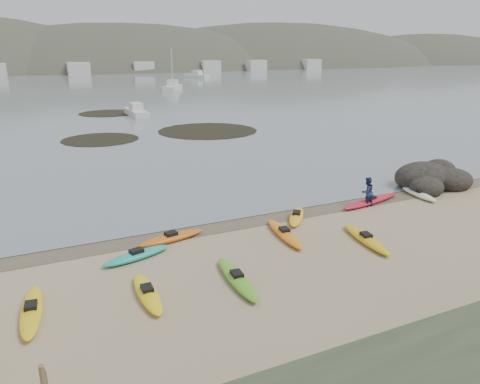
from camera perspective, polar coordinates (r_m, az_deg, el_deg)
ground at (r=24.85m, az=0.00°, el=-3.31°), size 600.00×600.00×0.00m
wet_sand at (r=24.59m, az=0.30°, el=-3.52°), size 60.00×60.00×0.00m
water at (r=321.28m, az=-24.48°, el=14.20°), size 1200.00×1200.00×0.00m
kayaks at (r=21.94m, az=3.43°, el=-5.73°), size 22.97×8.56×0.34m
person_east at (r=27.50m, az=15.23°, el=0.01°), size 0.91×0.75×1.72m
rock_cluster at (r=33.08m, az=22.34°, el=1.10°), size 5.49×4.07×1.97m
kelp_mats at (r=54.57m, az=-10.48°, el=7.79°), size 20.54×28.30×0.04m
moored_boats at (r=99.24m, az=-20.01°, el=11.52°), size 85.75×81.40×1.23m
far_hills at (r=221.95m, az=-12.68°, el=10.45°), size 550.00×135.00×80.00m
far_town at (r=166.91m, az=-20.58°, el=13.88°), size 199.00×5.00×4.00m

